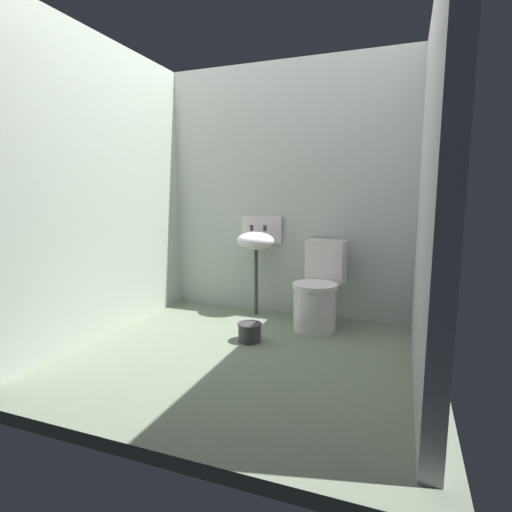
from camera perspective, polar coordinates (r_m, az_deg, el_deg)
ground_plane at (r=3.21m, az=-1.78°, el=-13.90°), size 2.86×2.61×0.08m
wall_back at (r=4.06m, az=4.40°, el=9.28°), size 2.86×0.10×2.47m
wall_left at (r=3.72m, az=-20.06°, el=8.85°), size 0.10×2.41×2.47m
wall_right at (r=2.85m, az=23.89°, el=8.89°), size 0.10×2.41×2.47m
toilet_near_wall at (r=3.67m, az=8.89°, el=-5.16°), size 0.45×0.63×0.78m
sink at (r=3.95m, az=0.15°, el=2.31°), size 0.42×0.35×0.99m
bucket at (r=3.33m, az=-0.92°, el=-10.78°), size 0.20×0.20×0.16m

